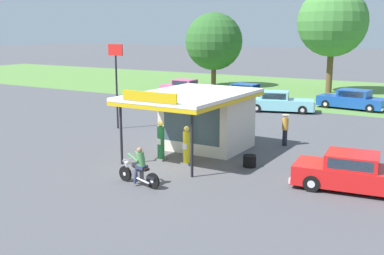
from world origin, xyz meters
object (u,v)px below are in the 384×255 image
object	(u,v)px
gas_pump_offside	(187,147)
featured_classic_sedan	(360,174)
motorcycle_with_rider	(139,169)
parked_car_second_row_spare	(186,88)
parked_car_back_row_centre_right	(247,93)
bystander_standing_back_lot	(285,129)
gas_pump_nearside	(161,142)
roadside_pole_sign	(116,72)
spare_tire_stack	(250,161)
parked_car_back_row_left	(352,100)
parked_car_back_row_centre	(279,102)

from	to	relation	value
gas_pump_offside	featured_classic_sedan	size ratio (longest dim) A/B	0.34
motorcycle_with_rider	parked_car_second_row_spare	xyz separation A→B (m)	(-12.28, 23.50, 0.05)
motorcycle_with_rider	parked_car_back_row_centre_right	bearing A→B (deg)	104.19
featured_classic_sedan	parked_car_back_row_centre_right	bearing A→B (deg)	124.74
parked_car_back_row_centre_right	bystander_standing_back_lot	world-z (taller)	bystander_standing_back_lot
gas_pump_nearside	parked_car_second_row_spare	world-z (taller)	gas_pump_nearside
motorcycle_with_rider	bystander_standing_back_lot	bearing A→B (deg)	73.58
gas_pump_nearside	featured_classic_sedan	bearing A→B (deg)	2.41
featured_classic_sedan	parked_car_second_row_spare	world-z (taller)	parked_car_second_row_spare
motorcycle_with_rider	roadside_pole_sign	xyz separation A→B (m)	(-7.97, 8.24, 2.93)
bystander_standing_back_lot	gas_pump_offside	bearing A→B (deg)	-114.32
spare_tire_stack	parked_car_back_row_left	bearing A→B (deg)	88.84
parked_car_second_row_spare	roadside_pole_sign	distance (m)	16.11
gas_pump_offside	motorcycle_with_rider	distance (m)	3.50
featured_classic_sedan	roadside_pole_sign	world-z (taller)	roadside_pole_sign
parked_car_back_row_centre_right	spare_tire_stack	distance (m)	21.05
gas_pump_nearside	gas_pump_offside	xyz separation A→B (m)	(1.46, -0.00, -0.04)
featured_classic_sedan	parked_car_second_row_spare	distance (m)	28.06
motorcycle_with_rider	parked_car_second_row_spare	bearing A→B (deg)	117.59
parked_car_back_row_left	parked_car_back_row_centre	size ratio (longest dim) A/B	1.01
gas_pump_nearside	parked_car_back_row_centre_right	distance (m)	20.82
parked_car_back_row_centre_right	parked_car_back_row_centre	xyz separation A→B (m)	(4.64, -4.27, 0.03)
parked_car_second_row_spare	spare_tire_stack	world-z (taller)	parked_car_second_row_spare
featured_classic_sedan	parked_car_back_row_left	bearing A→B (deg)	103.13
gas_pump_nearside	parked_car_back_row_left	distance (m)	20.68
motorcycle_with_rider	parked_car_back_row_centre	size ratio (longest dim) A/B	0.40
parked_car_second_row_spare	spare_tire_stack	distance (m)	24.12
parked_car_second_row_spare	parked_car_back_row_centre	world-z (taller)	parked_car_back_row_centre
featured_classic_sedan	spare_tire_stack	size ratio (longest dim) A/B	9.12
gas_pump_offside	motorcycle_with_rider	bearing A→B (deg)	-91.73
parked_car_back_row_left	bystander_standing_back_lot	size ratio (longest dim) A/B	3.18
parked_car_second_row_spare	parked_car_back_row_left	size ratio (longest dim) A/B	0.95
roadside_pole_sign	motorcycle_with_rider	bearing A→B (deg)	-45.94
parked_car_back_row_centre_right	parked_car_back_row_left	bearing A→B (deg)	-0.68
gas_pump_nearside	parked_car_back_row_centre	distance (m)	16.02
parked_car_back_row_centre	spare_tire_stack	world-z (taller)	parked_car_back_row_centre
gas_pump_nearside	motorcycle_with_rider	size ratio (longest dim) A/B	0.88
parked_car_back_row_centre_right	parked_car_second_row_spare	bearing A→B (deg)	-177.37
parked_car_back_row_centre	motorcycle_with_rider	bearing A→B (deg)	-85.98
gas_pump_nearside	bystander_standing_back_lot	size ratio (longest dim) A/B	1.11
parked_car_back_row_centre_right	parked_car_second_row_spare	size ratio (longest dim) A/B	1.07
featured_classic_sedan	roadside_pole_sign	size ratio (longest dim) A/B	1.03
parked_car_back_row_centre	bystander_standing_back_lot	bearing A→B (deg)	-67.81
parked_car_back_row_centre_right	parked_car_back_row_left	world-z (taller)	parked_car_back_row_left
motorcycle_with_rider	parked_car_back_row_left	bearing A→B (deg)	82.38
parked_car_back_row_left	spare_tire_stack	size ratio (longest dim) A/B	9.18
parked_car_second_row_spare	spare_tire_stack	bearing A→B (deg)	-51.35
parked_car_back_row_left	bystander_standing_back_lot	distance (m)	14.31
parked_car_back_row_centre_right	gas_pump_nearside	bearing A→B (deg)	-77.05
gas_pump_offside	featured_classic_sedan	xyz separation A→B (m)	(7.68, 0.38, -0.17)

